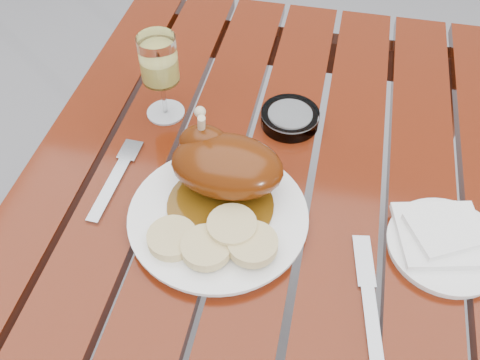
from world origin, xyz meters
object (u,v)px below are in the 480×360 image
dinner_plate (218,217)px  side_plate (445,246)px  wine_glass (161,78)px  ashtray (290,118)px  table (258,330)px

dinner_plate → side_plate: 0.33m
wine_glass → ashtray: (0.22, 0.02, -0.07)m
table → ashtray: 0.44m
dinner_plate → side_plate: size_ratio=1.59×
table → dinner_plate: size_ratio=4.52×
side_plate → ashtray: 0.33m
table → side_plate: bearing=0.4°
dinner_plate → ashtray: ashtray is taller
table → side_plate: 0.46m
table → ashtray: (0.00, 0.21, 0.39)m
wine_glass → side_plate: bearing=-22.1°
table → ashtray: bearing=88.8°
table → wine_glass: wine_glass is taller
side_plate → table: bearing=-179.6°
side_plate → ashtray: bearing=140.2°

